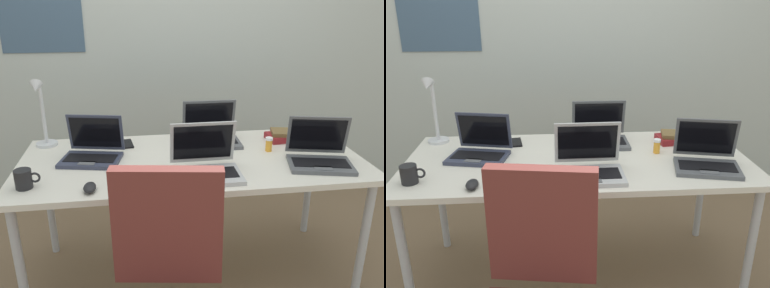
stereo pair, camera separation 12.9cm
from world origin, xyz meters
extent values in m
plane|color=#7A6047|center=(0.00, 0.00, 0.00)|extent=(12.00, 12.00, 0.00)
cube|color=#B2BCB7|center=(0.00, 1.10, 1.30)|extent=(6.00, 0.12, 2.60)
cube|color=silver|center=(0.00, 0.00, 0.72)|extent=(1.80, 0.80, 0.03)
cylinder|color=#B2B5BA|center=(-0.84, -0.34, 0.35)|extent=(0.04, 0.04, 0.71)
cylinder|color=#B2B5BA|center=(0.84, -0.34, 0.35)|extent=(0.04, 0.04, 0.71)
cylinder|color=#B2B5BA|center=(-0.84, 0.34, 0.35)|extent=(0.04, 0.04, 0.71)
cylinder|color=#B2B5BA|center=(0.84, 0.34, 0.35)|extent=(0.04, 0.04, 0.71)
cylinder|color=silver|center=(-0.80, 0.31, 0.75)|extent=(0.12, 0.12, 0.02)
cylinder|color=silver|center=(-0.80, 0.31, 0.93)|extent=(0.02, 0.02, 0.34)
cylinder|color=silver|center=(-0.80, 0.27, 1.10)|extent=(0.01, 0.08, 0.01)
cone|color=silver|center=(-0.80, 0.23, 1.10)|extent=(0.07, 0.09, 0.09)
cube|color=#515459|center=(0.15, 0.19, 0.75)|extent=(0.32, 0.22, 0.02)
cube|color=black|center=(0.15, 0.19, 0.76)|extent=(0.28, 0.12, 0.00)
cube|color=#595B60|center=(0.15, 0.12, 0.76)|extent=(0.09, 0.05, 0.00)
cube|color=#515459|center=(0.15, 0.32, 0.87)|extent=(0.32, 0.06, 0.21)
cube|color=black|center=(0.15, 0.32, 0.87)|extent=(0.29, 0.04, 0.18)
cube|color=#33384C|center=(-0.53, 0.02, 0.75)|extent=(0.33, 0.26, 0.02)
cube|color=black|center=(-0.53, 0.02, 0.76)|extent=(0.28, 0.16, 0.00)
cube|color=#595B60|center=(-0.54, -0.04, 0.76)|extent=(0.09, 0.06, 0.00)
cube|color=#33384C|center=(-0.50, 0.14, 0.86)|extent=(0.30, 0.10, 0.20)
cube|color=black|center=(-0.50, 0.13, 0.86)|extent=(0.27, 0.08, 0.17)
cube|color=#B7BABC|center=(0.04, -0.25, 0.75)|extent=(0.33, 0.23, 0.02)
cube|color=black|center=(0.04, -0.25, 0.76)|extent=(0.29, 0.12, 0.00)
cube|color=#595B60|center=(0.04, -0.32, 0.76)|extent=(0.09, 0.05, 0.00)
cube|color=#B7BABC|center=(0.04, -0.11, 0.87)|extent=(0.33, 0.06, 0.22)
cube|color=black|center=(0.04, -0.12, 0.87)|extent=(0.29, 0.04, 0.18)
cube|color=#515459|center=(0.63, -0.20, 0.75)|extent=(0.35, 0.28, 0.02)
cube|color=black|center=(0.63, -0.20, 0.76)|extent=(0.29, 0.18, 0.00)
cube|color=#595B60|center=(0.61, -0.27, 0.76)|extent=(0.10, 0.07, 0.00)
cube|color=#515459|center=(0.65, -0.08, 0.86)|extent=(0.32, 0.12, 0.21)
cube|color=black|center=(0.65, -0.08, 0.87)|extent=(0.28, 0.10, 0.18)
ellipsoid|color=black|center=(-0.50, -0.31, 0.76)|extent=(0.06, 0.10, 0.03)
cube|color=black|center=(-0.34, 0.25, 0.74)|extent=(0.08, 0.14, 0.01)
cylinder|color=gold|center=(0.43, 0.04, 0.77)|extent=(0.04, 0.04, 0.06)
cylinder|color=white|center=(0.43, 0.04, 0.81)|extent=(0.04, 0.04, 0.01)
cube|color=maroon|center=(0.57, 0.21, 0.76)|extent=(0.19, 0.16, 0.04)
cube|color=brown|center=(0.59, 0.20, 0.79)|extent=(0.19, 0.16, 0.02)
cylinder|color=black|center=(-0.79, -0.24, 0.78)|extent=(0.08, 0.08, 0.09)
torus|color=black|center=(-0.74, -0.24, 0.79)|extent=(0.05, 0.01, 0.05)
cube|color=brown|center=(-0.18, -0.63, 0.73)|extent=(0.42, 0.12, 0.48)
camera|label=1|loc=(-0.28, -1.94, 1.56)|focal=37.41mm
camera|label=2|loc=(-0.15, -1.95, 1.56)|focal=37.41mm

